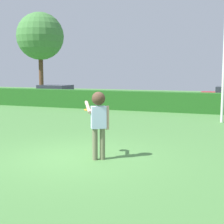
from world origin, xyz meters
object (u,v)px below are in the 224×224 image
person (99,116)px  parked_car_silver (55,93)px  birch_tree (40,36)px  frisbee (89,110)px

person → parked_car_silver: person is taller
person → birch_tree: bearing=125.6°
frisbee → parked_car_silver: 15.62m
frisbee → person: bearing=-41.8°
parked_car_silver → birch_tree: birch_tree is taller
parked_car_silver → birch_tree: (-5.15, 6.35, 4.72)m
frisbee → birch_tree: birch_tree is taller
parked_car_silver → person: bearing=-56.2°
frisbee → parked_car_silver: bearing=123.2°
person → frisbee: bearing=138.2°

